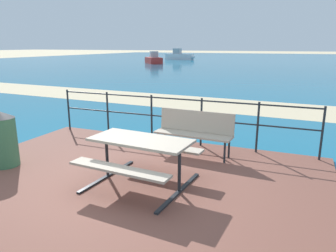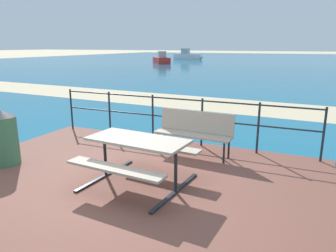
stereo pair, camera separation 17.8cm
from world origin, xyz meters
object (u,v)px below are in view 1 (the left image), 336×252
Objects in this scene: picnic_table at (141,150)px; trash_bin at (3,139)px; boat_far at (153,60)px; park_bench at (194,129)px; boat_near at (180,56)px.

trash_bin is at bearing -170.78° from picnic_table.
boat_far reaches higher than picnic_table.
trash_bin is (-2.96, -1.94, -0.01)m from park_bench.
boat_far is (-14.63, 31.66, -0.17)m from picnic_table.
boat_near is 1.43× the size of boat_far.
trash_bin is (-2.65, -0.23, -0.07)m from picnic_table.
boat_far is (0.67, -10.99, -0.11)m from boat_near.
picnic_table is at bearing -97.06° from park_bench.
picnic_table is 2.66m from trash_bin.
picnic_table is 1.73m from park_bench.
trash_bin is at bearing 161.10° from boat_far.
trash_bin is 44.72m from boat_near.
trash_bin is at bearing -64.66° from boat_near.
boat_far is at bearing 110.58° from trash_bin.
park_bench reaches higher than picnic_table.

